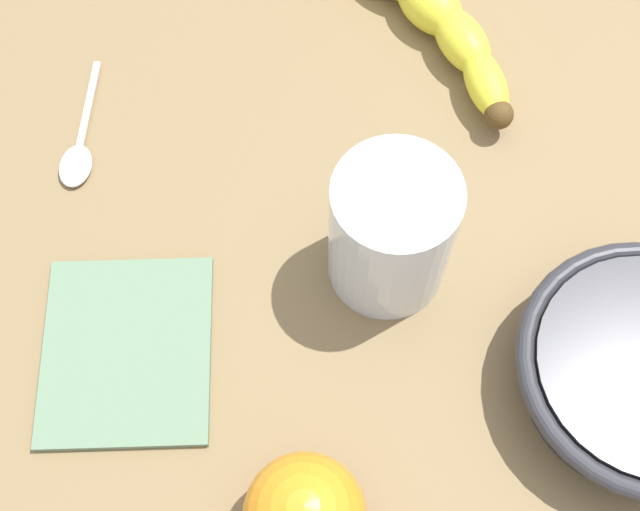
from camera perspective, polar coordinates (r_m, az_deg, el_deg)
name	(u,v)px	position (r cm, az deg, el deg)	size (l,w,h in cm)	color
wooden_tabletop	(399,185)	(64.82, 5.31, 4.69)	(120.00, 120.00, 3.00)	olive
banana	(422,9)	(70.18, 6.80, 16.01)	(23.22, 10.26, 3.97)	yellow
smoothie_glass	(391,234)	(55.59, 4.75, 1.41)	(8.14, 8.14, 10.59)	silver
teaspoon	(77,158)	(66.02, -15.88, 6.27)	(10.80, 5.94, 0.80)	silver
folded_napkin	(127,350)	(58.75, -12.75, -6.18)	(13.05, 11.18, 0.60)	slate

